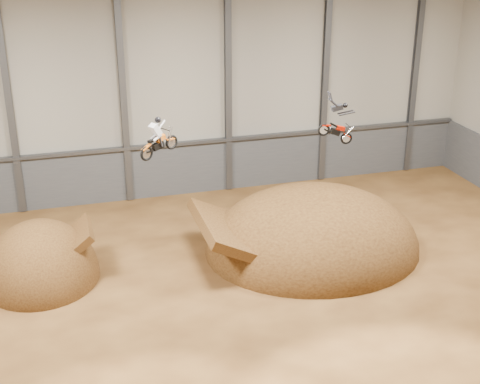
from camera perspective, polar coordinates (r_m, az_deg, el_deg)
name	(u,v)px	position (r m, az deg, el deg)	size (l,w,h in m)	color
floor	(243,311)	(31.73, 0.28, -10.11)	(40.00, 40.00, 0.00)	#4D2F14
back_wall	(176,90)	(42.57, -5.48, 8.64)	(40.00, 0.10, 14.00)	#A09C8E
ceiling	(244,2)	(26.93, 0.34, 15.89)	(40.00, 40.00, 0.00)	black
lower_band_back	(179,169)	(44.01, -5.20, 1.96)	(39.80, 0.18, 3.50)	#4B4E52
steel_rail	(179,144)	(43.28, -5.25, 4.13)	(39.80, 0.35, 0.20)	#47494F
steel_column_1	(9,102)	(41.76, -19.12, 7.24)	(0.40, 0.36, 13.90)	#47494F
steel_column_2	(123,95)	(41.91, -9.95, 8.19)	(0.40, 0.36, 13.90)	#47494F
steel_column_3	(228,87)	(43.10, -1.02, 8.91)	(0.40, 0.36, 13.90)	#47494F
steel_column_4	(325,81)	(45.25, 7.26, 9.39)	(0.40, 0.36, 13.90)	#47494F
steel_column_5	(415,75)	(48.23, 14.68, 9.66)	(0.40, 0.36, 13.90)	#47494F
takeoff_ramp	(42,277)	(35.92, -16.53, -6.97)	(5.86, 6.76, 5.86)	#3C230F
landing_ramp	(312,249)	(37.42, 6.19, -4.85)	(11.94, 10.56, 6.89)	#3C230F
fmx_rider_a	(159,134)	(30.59, -6.89, 4.91)	(2.14, 0.82, 1.94)	orange
fmx_rider_b	(334,119)	(32.38, 8.00, 6.21)	(2.44, 0.70, 2.09)	red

